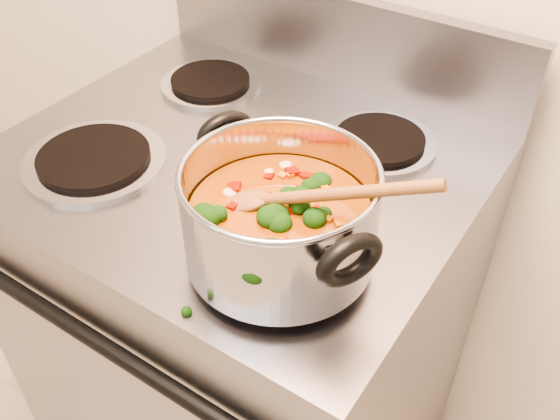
# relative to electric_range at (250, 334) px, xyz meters

# --- Properties ---
(electric_range) EXTENTS (0.72, 0.66, 1.08)m
(electric_range) POSITION_rel_electric_range_xyz_m (0.00, 0.00, 0.00)
(electric_range) COLOR gray
(electric_range) RESTS_ON ground
(stockpot) EXTENTS (0.30, 0.24, 0.14)m
(stockpot) POSITION_rel_electric_range_xyz_m (0.19, -0.17, 0.53)
(stockpot) COLOR #A6A6AE
(stockpot) RESTS_ON electric_range
(wooden_spoon) EXTENTS (0.26, 0.09, 0.11)m
(wooden_spoon) POSITION_rel_electric_range_xyz_m (0.20, -0.16, 0.56)
(wooden_spoon) COLOR brown
(wooden_spoon) RESTS_ON stockpot
(cooktop_crumbs) EXTENTS (0.33, 0.09, 0.01)m
(cooktop_crumbs) POSITION_rel_electric_range_xyz_m (0.18, -0.05, 0.46)
(cooktop_crumbs) COLOR black
(cooktop_crumbs) RESTS_ON electric_range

